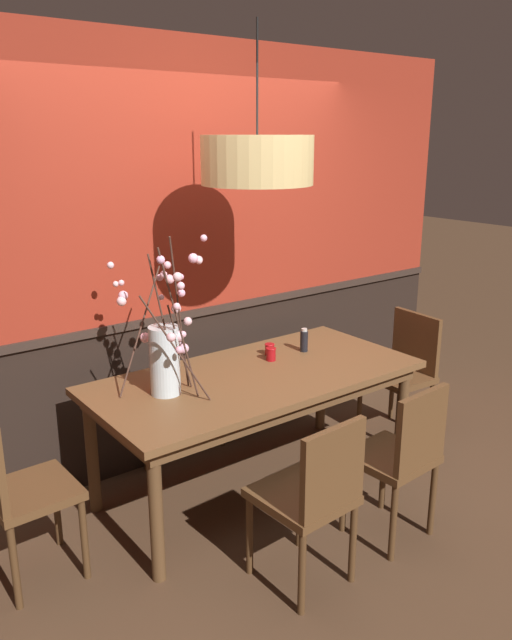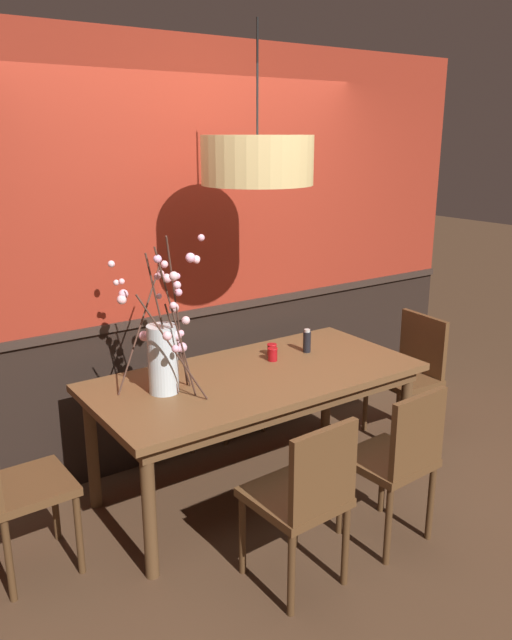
# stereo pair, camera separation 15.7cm
# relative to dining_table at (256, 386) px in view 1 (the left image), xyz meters

# --- Properties ---
(ground_plane) EXTENTS (24.00, 24.00, 0.00)m
(ground_plane) POSITION_rel_dining_table_xyz_m (0.00, 0.00, -0.69)
(ground_plane) COLOR #4C3321
(back_wall) EXTENTS (4.62, 0.14, 2.72)m
(back_wall) POSITION_rel_dining_table_xyz_m (0.00, 0.73, 0.66)
(back_wall) COLOR black
(back_wall) RESTS_ON ground
(dining_table) EXTENTS (1.98, 0.95, 0.77)m
(dining_table) POSITION_rel_dining_table_xyz_m (0.00, 0.00, 0.00)
(dining_table) COLOR brown
(dining_table) RESTS_ON ground
(chair_near_side_right) EXTENTS (0.43, 0.42, 0.90)m
(chair_near_side_right) POSITION_rel_dining_table_xyz_m (0.31, -0.87, -0.17)
(chair_near_side_right) COLOR brown
(chair_near_side_right) RESTS_ON ground
(chair_near_side_left) EXTENTS (0.43, 0.46, 0.90)m
(chair_near_side_left) POSITION_rel_dining_table_xyz_m (-0.32, -0.87, -0.18)
(chair_near_side_left) COLOR brown
(chair_near_side_left) RESTS_ON ground
(chair_far_side_left) EXTENTS (0.42, 0.44, 0.95)m
(chair_far_side_left) POSITION_rel_dining_table_xyz_m (-0.29, 0.88, -0.16)
(chair_far_side_left) COLOR brown
(chair_far_side_left) RESTS_ON ground
(chair_far_side_right) EXTENTS (0.42, 0.45, 0.97)m
(chair_far_side_right) POSITION_rel_dining_table_xyz_m (0.31, 0.87, -0.15)
(chair_far_side_right) COLOR brown
(chair_far_side_right) RESTS_ON ground
(chair_head_west_end) EXTENTS (0.41, 0.42, 0.94)m
(chair_head_west_end) POSITION_rel_dining_table_xyz_m (-1.43, 0.01, -0.16)
(chair_head_west_end) COLOR brown
(chair_head_west_end) RESTS_ON ground
(chair_head_east_end) EXTENTS (0.42, 0.48, 0.90)m
(chair_head_east_end) POSITION_rel_dining_table_xyz_m (1.36, -0.00, -0.18)
(chair_head_east_end) COLOR brown
(chair_head_east_end) RESTS_ON ground
(vase_with_blossoms) EXTENTS (0.42, 0.60, 0.89)m
(vase_with_blossoms) POSITION_rel_dining_table_xyz_m (-0.57, 0.06, 0.32)
(vase_with_blossoms) COLOR silver
(vase_with_blossoms) RESTS_ON dining_table
(candle_holder_nearer_center) EXTENTS (0.07, 0.07, 0.08)m
(candle_holder_nearer_center) POSITION_rel_dining_table_xyz_m (0.22, 0.13, 0.12)
(candle_holder_nearer_center) COLOR #9E0F14
(candle_holder_nearer_center) RESTS_ON dining_table
(candle_holder_nearer_edge) EXTENTS (0.07, 0.07, 0.08)m
(candle_holder_nearer_edge) POSITION_rel_dining_table_xyz_m (0.27, 0.22, 0.12)
(candle_holder_nearer_edge) COLOR #9E0F14
(candle_holder_nearer_edge) RESTS_ON dining_table
(condiment_bottle) EXTENTS (0.05, 0.05, 0.16)m
(condiment_bottle) POSITION_rel_dining_table_xyz_m (0.50, 0.13, 0.16)
(condiment_bottle) COLOR black
(condiment_bottle) RESTS_ON dining_table
(pendant_lamp) EXTENTS (0.62, 0.62, 0.85)m
(pendant_lamp) POSITION_rel_dining_table_xyz_m (0.02, 0.01, 1.32)
(pendant_lamp) COLOR tan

